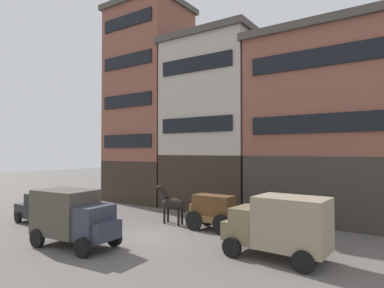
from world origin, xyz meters
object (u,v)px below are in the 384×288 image
draft_horse (172,203)px  sedan_dark (41,208)px  cargo_wagon (213,210)px  delivery_truck_far (74,216)px  delivery_truck_near (278,225)px  fire_hydrant_curbside (269,219)px  pedestrian_officer (256,211)px

draft_horse → sedan_dark: 8.15m
cargo_wagon → sedan_dark: 10.73m
draft_horse → delivery_truck_far: delivery_truck_far is taller
cargo_wagon → delivery_truck_near: size_ratio=0.66×
delivery_truck_far → sedan_dark: (-5.93, 1.95, -0.51)m
sedan_dark → fire_hydrant_curbside: sedan_dark is taller
delivery_truck_far → pedestrian_officer: (5.69, 8.20, -0.44)m
draft_horse → sedan_dark: size_ratio=0.62×
cargo_wagon → sedan_dark: bearing=-155.4°
draft_horse → pedestrian_officer: size_ratio=1.31×
draft_horse → delivery_truck_far: bearing=-97.7°
pedestrian_officer → fire_hydrant_curbside: bearing=62.2°
draft_horse → delivery_truck_far: size_ratio=0.52×
delivery_truck_near → delivery_truck_far: bearing=-157.1°
pedestrian_officer → fire_hydrant_curbside: 1.12m
draft_horse → pedestrian_officer: (4.82, 1.78, -0.29)m
pedestrian_officer → cargo_wagon: bearing=-136.5°
fire_hydrant_curbside → sedan_dark: bearing=-149.5°
delivery_truck_far → pedestrian_officer: delivery_truck_far is taller
delivery_truck_near → fire_hydrant_curbside: delivery_truck_near is taller
delivery_truck_far → fire_hydrant_curbside: size_ratio=5.39×
cargo_wagon → delivery_truck_far: 7.48m
pedestrian_officer → fire_hydrant_curbside: size_ratio=2.16×
delivery_truck_near → sedan_dark: size_ratio=1.17×
delivery_truck_far → pedestrian_officer: bearing=55.2°
cargo_wagon → fire_hydrant_curbside: (2.33, 2.64, -0.72)m
draft_horse → pedestrian_officer: draft_horse is taller
cargo_wagon → draft_horse: size_ratio=1.24×
cargo_wagon → draft_horse: bearing=180.0°
cargo_wagon → delivery_truck_far: delivery_truck_far is taller
cargo_wagon → delivery_truck_near: (4.78, -2.79, 0.28)m
delivery_truck_near → fire_hydrant_curbside: (-2.46, 5.43, -1.00)m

